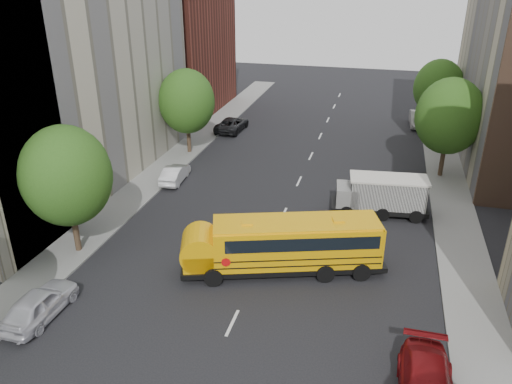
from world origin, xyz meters
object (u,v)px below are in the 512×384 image
at_px(street_tree_1, 66,176).
at_px(school_bus, 281,243).
at_px(safari_truck, 381,195).
at_px(parked_car_2, 232,124).
at_px(parked_car_1, 175,174).
at_px(street_tree_5, 439,88).
at_px(street_tree_2, 187,101).
at_px(parked_car_0, 39,304).
at_px(street_tree_4, 449,116).
at_px(parked_car_5, 418,119).

bearing_deg(street_tree_1, school_bus, 5.08).
height_order(street_tree_1, school_bus, street_tree_1).
height_order(safari_truck, parked_car_2, safari_truck).
height_order(school_bus, parked_car_1, school_bus).
xyz_separation_m(school_bus, safari_truck, (5.12, 8.68, -0.32)).
height_order(street_tree_1, street_tree_5, street_tree_1).
bearing_deg(safari_truck, school_bus, -127.04).
relative_size(street_tree_2, street_tree_5, 1.03).
distance_m(street_tree_1, parked_car_0, 7.47).
bearing_deg(parked_car_0, street_tree_1, -72.88).
distance_m(street_tree_4, parked_car_2, 21.96).
distance_m(street_tree_2, parked_car_1, 7.88).
xyz_separation_m(street_tree_4, parked_car_0, (-20.26, -23.94, -4.31)).
relative_size(street_tree_1, parked_car_5, 1.70).
distance_m(street_tree_2, safari_truck, 19.56).
height_order(parked_car_1, parked_car_5, parked_car_5).
relative_size(parked_car_0, parked_car_1, 1.12).
bearing_deg(parked_car_0, parked_car_1, -88.10).
relative_size(street_tree_4, street_tree_5, 1.08).
bearing_deg(school_bus, parked_car_1, 117.95).
xyz_separation_m(parked_car_2, parked_car_5, (18.80, 6.80, 0.05)).
height_order(street_tree_2, parked_car_5, street_tree_2).
relative_size(parked_car_0, parked_car_2, 0.87).
xyz_separation_m(parked_car_0, parked_car_2, (0.06, 31.36, -0.05)).
xyz_separation_m(street_tree_4, school_bus, (-9.70, -16.91, -3.29)).
bearing_deg(safari_truck, parked_car_0, -141.44).
bearing_deg(safari_truck, street_tree_2, 148.24).
xyz_separation_m(street_tree_5, parked_car_1, (-20.60, -18.54, -4.04)).
bearing_deg(street_tree_1, parked_car_2, 85.95).
bearing_deg(street_tree_5, school_bus, -108.55).
xyz_separation_m(street_tree_1, street_tree_4, (22.00, 18.00, 0.12)).
relative_size(street_tree_2, parked_car_2, 1.49).
bearing_deg(parked_car_1, parked_car_2, -96.34).
distance_m(school_bus, parked_car_0, 12.73).
relative_size(street_tree_5, parked_car_2, 1.46).
height_order(street_tree_4, safari_truck, street_tree_4).
relative_size(street_tree_5, parked_car_1, 1.87).
height_order(street_tree_4, parked_car_1, street_tree_4).
xyz_separation_m(street_tree_1, safari_truck, (17.42, 9.77, -3.49)).
height_order(parked_car_0, parked_car_2, parked_car_0).
bearing_deg(street_tree_2, parked_car_2, 76.37).
relative_size(street_tree_1, parked_car_0, 1.76).
distance_m(street_tree_5, parked_car_2, 21.09).
relative_size(safari_truck, parked_car_0, 1.49).
bearing_deg(parked_car_0, street_tree_2, -85.06).
relative_size(school_bus, parked_car_1, 2.88).
xyz_separation_m(street_tree_1, parked_car_2, (1.80, 25.42, -4.23)).
distance_m(street_tree_1, parked_car_1, 12.31).
bearing_deg(school_bus, street_tree_4, 41.66).
xyz_separation_m(street_tree_5, parked_car_2, (-20.20, -4.58, -3.99)).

